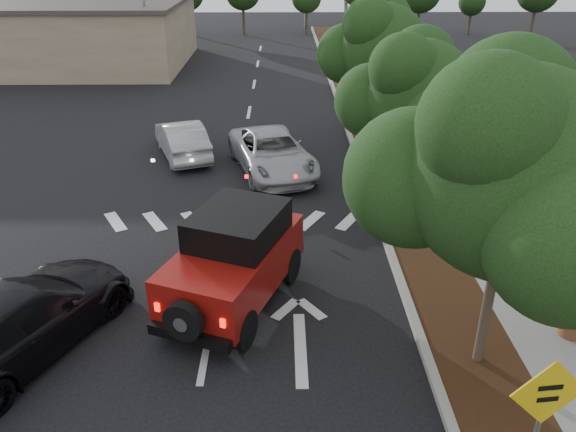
{
  "coord_description": "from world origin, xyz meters",
  "views": [
    {
      "loc": [
        1.62,
        -9.41,
        7.83
      ],
      "look_at": [
        1.77,
        3.0,
        1.66
      ],
      "focal_mm": 35.0,
      "sensor_mm": 36.0,
      "label": 1
    }
  ],
  "objects_px": {
    "red_jeep": "(237,256)",
    "silver_suv_ahead": "(272,153)",
    "speed_hump_sign": "(544,408)",
    "black_suv_oncoming": "(19,319)"
  },
  "relations": [
    {
      "from": "red_jeep",
      "to": "speed_hump_sign",
      "type": "xyz_separation_m",
      "value": [
        4.82,
        -5.32,
        0.56
      ]
    },
    {
      "from": "red_jeep",
      "to": "black_suv_oncoming",
      "type": "relative_size",
      "value": 0.86
    },
    {
      "from": "red_jeep",
      "to": "speed_hump_sign",
      "type": "bearing_deg",
      "value": -26.31
    },
    {
      "from": "silver_suv_ahead",
      "to": "black_suv_oncoming",
      "type": "height_order",
      "value": "black_suv_oncoming"
    },
    {
      "from": "red_jeep",
      "to": "black_suv_oncoming",
      "type": "xyz_separation_m",
      "value": [
        -4.38,
        -1.86,
        -0.37
      ]
    },
    {
      "from": "black_suv_oncoming",
      "to": "silver_suv_ahead",
      "type": "bearing_deg",
      "value": -92.69
    },
    {
      "from": "red_jeep",
      "to": "speed_hump_sign",
      "type": "distance_m",
      "value": 7.21
    },
    {
      "from": "red_jeep",
      "to": "black_suv_oncoming",
      "type": "bearing_deg",
      "value": -135.47
    },
    {
      "from": "red_jeep",
      "to": "silver_suv_ahead",
      "type": "distance_m",
      "value": 8.27
    },
    {
      "from": "red_jeep",
      "to": "silver_suv_ahead",
      "type": "relative_size",
      "value": 0.89
    }
  ]
}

